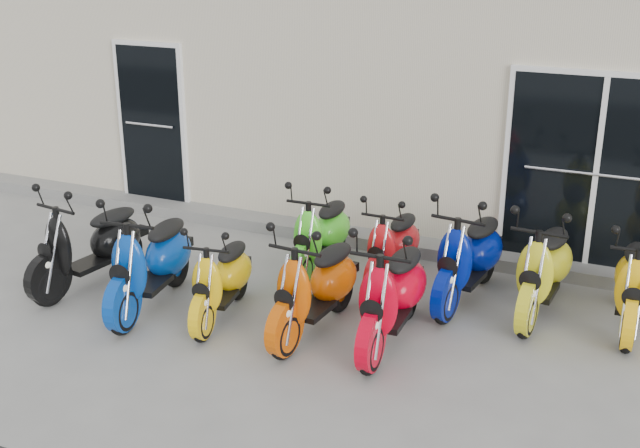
{
  "coord_description": "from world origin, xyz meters",
  "views": [
    {
      "loc": [
        3.23,
        -6.71,
        3.7
      ],
      "look_at": [
        0.0,
        0.6,
        0.75
      ],
      "focal_mm": 45.0,
      "sensor_mm": 36.0,
      "label": 1
    }
  ],
  "objects_px": {
    "scooter_back_red": "(393,237)",
    "scooter_back_blue": "(470,245)",
    "scooter_front_blue": "(150,249)",
    "scooter_back_extra": "(635,272)",
    "scooter_back_green": "(321,224)",
    "scooter_back_yellow": "(545,257)",
    "scooter_front_orange_a": "(221,269)",
    "scooter_front_red": "(393,281)",
    "scooter_front_orange_b": "(315,274)",
    "scooter_front_black": "(88,233)"
  },
  "relations": [
    {
      "from": "scooter_back_red",
      "to": "scooter_back_blue",
      "type": "height_order",
      "value": "scooter_back_blue"
    },
    {
      "from": "scooter_back_green",
      "to": "scooter_back_yellow",
      "type": "height_order",
      "value": "scooter_back_yellow"
    },
    {
      "from": "scooter_front_red",
      "to": "scooter_back_green",
      "type": "bearing_deg",
      "value": 133.94
    },
    {
      "from": "scooter_front_orange_a",
      "to": "scooter_back_extra",
      "type": "bearing_deg",
      "value": 12.35
    },
    {
      "from": "scooter_back_red",
      "to": "scooter_back_blue",
      "type": "xyz_separation_m",
      "value": [
        0.87,
        -0.12,
        0.09
      ]
    },
    {
      "from": "scooter_front_black",
      "to": "scooter_front_red",
      "type": "relative_size",
      "value": 0.98
    },
    {
      "from": "scooter_front_blue",
      "to": "scooter_front_orange_b",
      "type": "xyz_separation_m",
      "value": [
        1.76,
        0.17,
        -0.03
      ]
    },
    {
      "from": "scooter_front_blue",
      "to": "scooter_back_red",
      "type": "bearing_deg",
      "value": 30.0
    },
    {
      "from": "scooter_front_red",
      "to": "scooter_back_yellow",
      "type": "relative_size",
      "value": 1.02
    },
    {
      "from": "scooter_back_red",
      "to": "scooter_back_yellow",
      "type": "xyz_separation_m",
      "value": [
        1.63,
        -0.11,
        0.08
      ]
    },
    {
      "from": "scooter_front_orange_a",
      "to": "scooter_back_green",
      "type": "height_order",
      "value": "scooter_back_green"
    },
    {
      "from": "scooter_front_blue",
      "to": "scooter_back_yellow",
      "type": "distance_m",
      "value": 3.98
    },
    {
      "from": "scooter_front_blue",
      "to": "scooter_front_orange_b",
      "type": "height_order",
      "value": "scooter_front_blue"
    },
    {
      "from": "scooter_front_orange_b",
      "to": "scooter_back_red",
      "type": "height_order",
      "value": "scooter_front_orange_b"
    },
    {
      "from": "scooter_front_orange_a",
      "to": "scooter_back_red",
      "type": "height_order",
      "value": "scooter_back_red"
    },
    {
      "from": "scooter_front_orange_a",
      "to": "scooter_back_yellow",
      "type": "bearing_deg",
      "value": 16.83
    },
    {
      "from": "scooter_front_blue",
      "to": "scooter_back_extra",
      "type": "bearing_deg",
      "value": 11.18
    },
    {
      "from": "scooter_front_black",
      "to": "scooter_front_orange_a",
      "type": "bearing_deg",
      "value": 5.38
    },
    {
      "from": "scooter_front_blue",
      "to": "scooter_back_green",
      "type": "bearing_deg",
      "value": 43.88
    },
    {
      "from": "scooter_front_orange_b",
      "to": "scooter_back_green",
      "type": "xyz_separation_m",
      "value": [
        -0.54,
        1.36,
        -0.03
      ]
    },
    {
      "from": "scooter_back_green",
      "to": "scooter_back_yellow",
      "type": "distance_m",
      "value": 2.47
    },
    {
      "from": "scooter_back_green",
      "to": "scooter_back_extra",
      "type": "relative_size",
      "value": 1.0
    },
    {
      "from": "scooter_front_orange_b",
      "to": "scooter_back_yellow",
      "type": "xyz_separation_m",
      "value": [
        1.93,
        1.3,
        0.01
      ]
    },
    {
      "from": "scooter_front_orange_a",
      "to": "scooter_back_blue",
      "type": "distance_m",
      "value": 2.56
    },
    {
      "from": "scooter_front_red",
      "to": "scooter_back_green",
      "type": "relative_size",
      "value": 1.1
    },
    {
      "from": "scooter_front_orange_a",
      "to": "scooter_back_blue",
      "type": "relative_size",
      "value": 0.84
    },
    {
      "from": "scooter_front_orange_a",
      "to": "scooter_back_green",
      "type": "distance_m",
      "value": 1.52
    },
    {
      "from": "scooter_back_blue",
      "to": "scooter_back_extra",
      "type": "height_order",
      "value": "scooter_back_blue"
    },
    {
      "from": "scooter_front_black",
      "to": "scooter_back_extra",
      "type": "height_order",
      "value": "scooter_front_black"
    },
    {
      "from": "scooter_back_green",
      "to": "scooter_back_red",
      "type": "xyz_separation_m",
      "value": [
        0.84,
        0.05,
        -0.04
      ]
    },
    {
      "from": "scooter_front_red",
      "to": "scooter_back_yellow",
      "type": "distance_m",
      "value": 1.69
    },
    {
      "from": "scooter_front_black",
      "to": "scooter_back_extra",
      "type": "xyz_separation_m",
      "value": [
        5.46,
        1.36,
        -0.04
      ]
    },
    {
      "from": "scooter_front_orange_b",
      "to": "scooter_front_red",
      "type": "distance_m",
      "value": 0.75
    },
    {
      "from": "scooter_back_blue",
      "to": "scooter_back_extra",
      "type": "distance_m",
      "value": 1.61
    },
    {
      "from": "scooter_front_orange_a",
      "to": "scooter_back_extra",
      "type": "height_order",
      "value": "scooter_back_extra"
    },
    {
      "from": "scooter_front_orange_b",
      "to": "scooter_back_yellow",
      "type": "bearing_deg",
      "value": 38.77
    },
    {
      "from": "scooter_back_green",
      "to": "scooter_back_extra",
      "type": "height_order",
      "value": "same"
    },
    {
      "from": "scooter_back_green",
      "to": "scooter_front_orange_b",
      "type": "bearing_deg",
      "value": -70.16
    },
    {
      "from": "scooter_front_orange_a",
      "to": "scooter_back_red",
      "type": "xyz_separation_m",
      "value": [
        1.28,
        1.5,
        0.01
      ]
    },
    {
      "from": "scooter_back_red",
      "to": "scooter_back_blue",
      "type": "relative_size",
      "value": 0.86
    },
    {
      "from": "scooter_back_red",
      "to": "scooter_front_orange_a",
      "type": "bearing_deg",
      "value": -129.15
    },
    {
      "from": "scooter_back_yellow",
      "to": "scooter_front_red",
      "type": "bearing_deg",
      "value": -130.41
    },
    {
      "from": "scooter_front_blue",
      "to": "scooter_front_orange_a",
      "type": "distance_m",
      "value": 0.79
    },
    {
      "from": "scooter_front_black",
      "to": "scooter_back_green",
      "type": "relative_size",
      "value": 1.07
    },
    {
      "from": "scooter_front_blue",
      "to": "scooter_back_blue",
      "type": "height_order",
      "value": "scooter_front_blue"
    },
    {
      "from": "scooter_front_red",
      "to": "scooter_back_yellow",
      "type": "xyz_separation_m",
      "value": [
        1.19,
        1.21,
        -0.01
      ]
    },
    {
      "from": "scooter_back_blue",
      "to": "scooter_front_red",
      "type": "bearing_deg",
      "value": -102.78
    },
    {
      "from": "scooter_back_extra",
      "to": "scooter_front_orange_b",
      "type": "bearing_deg",
      "value": -155.74
    },
    {
      "from": "scooter_front_orange_a",
      "to": "scooter_back_red",
      "type": "bearing_deg",
      "value": 40.75
    },
    {
      "from": "scooter_back_red",
      "to": "scooter_back_blue",
      "type": "bearing_deg",
      "value": -6.5
    }
  ]
}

